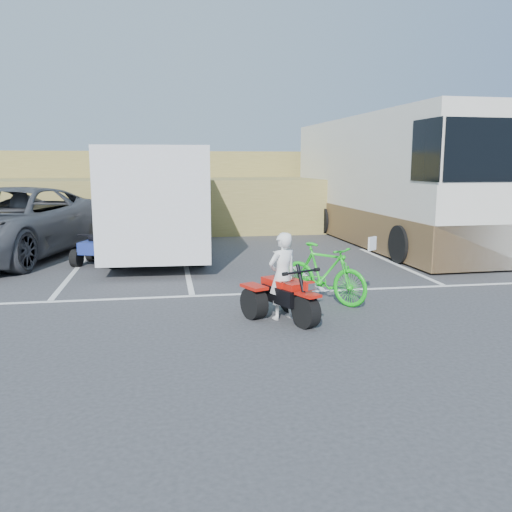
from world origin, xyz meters
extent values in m
plane|color=#343437|center=(0.00, 0.00, 0.00)|extent=(100.00, 100.00, 0.00)
cube|color=white|center=(-2.70, 5.00, 0.00)|extent=(0.12, 5.00, 0.01)
cube|color=white|center=(0.00, 5.00, 0.00)|extent=(0.12, 5.00, 0.01)
cube|color=white|center=(2.70, 5.00, 0.00)|extent=(0.12, 5.00, 0.01)
cube|color=white|center=(5.40, 5.00, 0.00)|extent=(0.12, 5.00, 0.01)
cube|color=white|center=(8.10, 5.00, 0.00)|extent=(0.12, 5.00, 0.01)
cube|color=white|center=(0.00, 2.40, 0.00)|extent=(28.00, 0.12, 0.01)
cube|color=olive|center=(0.00, 14.00, 1.00)|extent=(40.00, 6.00, 2.00)
cube|color=olive|center=(0.00, 17.50, 2.00)|extent=(40.00, 4.00, 2.20)
imported|color=white|center=(1.43, 0.59, 0.74)|extent=(0.63, 0.54, 1.47)
imported|color=#14BF19|center=(2.43, 1.53, 0.56)|extent=(1.59, 1.76, 1.12)
imported|color=#43454B|center=(-4.71, 7.62, 0.97)|extent=(5.01, 7.60, 1.94)
cube|color=silver|center=(-0.65, 7.20, 1.66)|extent=(2.80, 6.50, 2.67)
cylinder|color=black|center=(-0.65, 7.20, 0.37)|extent=(2.38, 0.83, 0.75)
cube|color=silver|center=(6.82, 9.03, 2.06)|extent=(3.17, 11.23, 4.01)
cube|color=brown|center=(6.82, 9.03, 0.61)|extent=(3.23, 11.23, 1.11)
cube|color=black|center=(7.02, 3.44, 2.90)|extent=(2.56, 0.11, 1.45)
camera|label=1|loc=(-0.48, -8.09, 2.60)|focal=38.00mm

